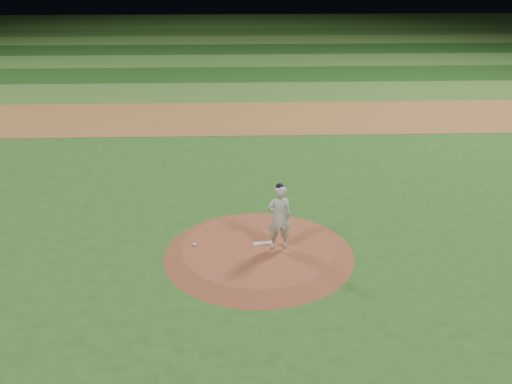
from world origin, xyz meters
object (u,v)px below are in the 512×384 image
at_px(pitching_rubber, 264,243).
at_px(rosin_bag, 195,244).
at_px(pitchers_mound, 258,251).
at_px(pitcher_on_mound, 279,217).

height_order(pitching_rubber, rosin_bag, rosin_bag).
xyz_separation_m(pitching_rubber, rosin_bag, (-2.01, -0.04, 0.02)).
distance_m(pitchers_mound, pitcher_on_mound, 1.25).
bearing_deg(pitching_rubber, rosin_bag, 172.56).
relative_size(pitching_rubber, pitcher_on_mound, 0.30).
distance_m(pitchers_mound, pitching_rubber, 0.29).
bearing_deg(pitcher_on_mound, pitchers_mound, 174.16).
bearing_deg(rosin_bag, pitchers_mound, -4.59).
xyz_separation_m(pitchers_mound, pitching_rubber, (0.16, 0.19, 0.14)).
bearing_deg(pitching_rubber, pitchers_mound, -138.63).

